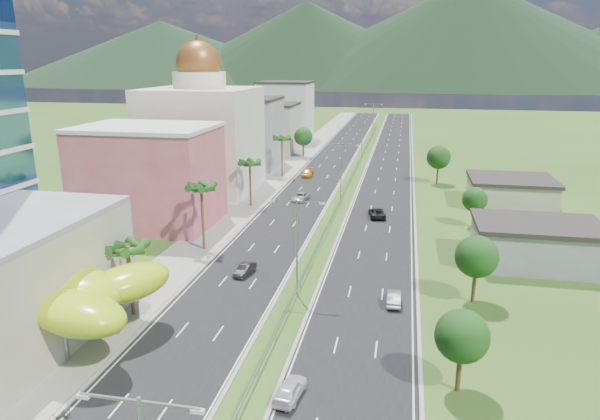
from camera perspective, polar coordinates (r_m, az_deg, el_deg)
The scene contains 34 objects.
ground at distance 51.55m, azimuth -2.59°, elevation -13.63°, with size 500.00×500.00×0.00m, color #2D5119.
road_left at distance 137.17m, azimuth 3.25°, elevation 5.15°, with size 11.00×260.00×0.04m, color black.
road_right at distance 135.98m, azimuth 9.55°, elevation 4.86°, with size 11.00×260.00×0.04m, color black.
sidewalk_left at distance 138.76m, azimuth -0.65°, elevation 5.31°, with size 7.00×260.00×0.12m, color gray.
median_guardrail at distance 118.66m, azimuth 5.64°, elevation 3.71°, with size 0.10×216.06×0.76m.
streetlight_median_b at distance 57.72m, azimuth -0.33°, elevation -2.96°, with size 6.04×0.25×11.00m.
streetlight_median_c at distance 96.01m, azimuth 4.43°, elevation 4.60°, with size 6.04×0.25×11.00m.
streetlight_median_d at distance 140.22m, azimuth 6.65°, elevation 8.09°, with size 6.04×0.25×11.00m.
streetlight_median_e at distance 184.82m, azimuth 7.82°, elevation 9.89°, with size 6.04×0.25×11.00m.
lime_canopy at distance 54.14m, azimuth -24.99°, elevation -7.82°, with size 18.00×15.00×7.40m.
pink_shophouse at distance 86.83m, azimuth -15.77°, elevation 3.36°, with size 20.00×15.00×15.00m, color #BE4E53.
domed_building at distance 106.87m, azimuth -10.41°, elevation 8.04°, with size 20.00×20.00×28.70m.
midrise_grey at distance 130.39m, azimuth -5.92°, elevation 8.09°, with size 16.00×15.00×16.00m, color gray.
midrise_beige at distance 151.58m, azimuth -3.47°, elevation 8.64°, with size 16.00×15.00×13.00m, color #A59F88.
midrise_white at distance 173.54m, azimuth -1.55°, elevation 10.40°, with size 16.00×15.00×18.00m, color silver.
shed_near at distance 74.26m, azimuth 23.90°, elevation -3.50°, with size 15.00×10.00×5.00m, color gray.
shed_far at distance 103.03m, azimuth 21.53°, elevation 1.72°, with size 14.00×12.00×4.40m, color #A59F88.
palm_tree_b at distance 55.72m, azimuth -17.91°, elevation -4.12°, with size 3.60×3.60×8.10m.
palm_tree_c at distance 72.64m, azimuth -10.50°, elevation 2.15°, with size 3.60×3.60×9.60m.
palm_tree_d at distance 94.10m, azimuth -5.38°, elevation 4.85°, with size 3.60×3.60×8.60m.
palm_tree_e at distance 117.82m, azimuth -1.94°, elevation 7.49°, with size 3.60×3.60×9.40m.
leafy_tree_lfar at distance 142.43m, azimuth 0.35°, elevation 7.84°, with size 4.90×4.90×8.05m.
leafy_tree_ra at distance 43.99m, azimuth 16.89°, elevation -12.78°, with size 4.20×4.20×6.90m.
leafy_tree_rb at distance 59.65m, azimuth 18.33°, elevation -4.77°, with size 4.55×4.55×7.47m.
leafy_tree_rc at distance 86.86m, azimuth 18.14°, elevation 1.05°, with size 3.85×3.85×6.33m.
leafy_tree_rd at distance 115.48m, azimuth 14.56°, elevation 5.46°, with size 4.90×4.90×8.05m.
mountain_ridge at distance 496.65m, azimuth 17.19°, elevation 12.20°, with size 860.00×140.00×90.00m, color black, non-canonical shape.
car_dark_left at distance 65.64m, azimuth -5.90°, elevation -6.31°, with size 1.39×3.99×1.32m, color black.
car_silver_mid_left at distance 99.04m, azimuth 0.07°, elevation 1.43°, with size 2.32×5.04×1.40m, color #979A9E.
car_yellow_far_left at distance 119.46m, azimuth 0.81°, elevation 3.97°, with size 2.21×5.44×1.58m, color #C18016.
car_white_near_right at distance 43.50m, azimuth -1.06°, elevation -18.57°, with size 1.71×4.25×1.45m, color silver.
car_silver_right at distance 58.72m, azimuth 9.98°, elevation -9.21°, with size 1.45×4.16×1.37m, color #989B9F.
car_dark_far_right at distance 89.39m, azimuth 8.22°, elevation -0.29°, with size 2.47×5.35×1.49m, color black.
motorcycle at distance 44.49m, azimuth -24.14°, elevation -19.38°, with size 0.61×2.02×1.29m, color black.
Camera 1 is at (10.88, -43.56, 25.32)m, focal length 32.00 mm.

